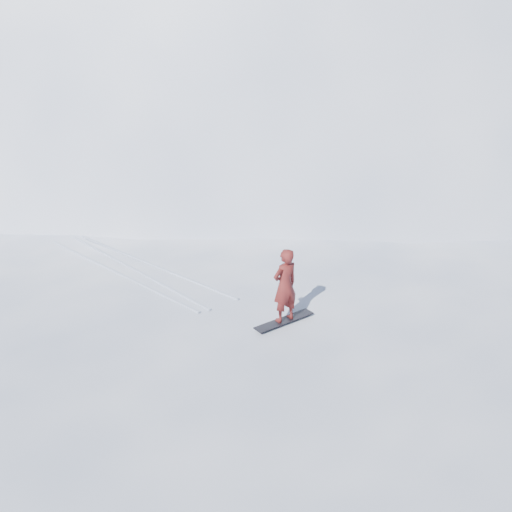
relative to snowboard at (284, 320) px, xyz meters
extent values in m
plane|color=white|center=(-1.20, -0.30, -2.41)|extent=(400.00, 400.00, 0.00)
ellipsoid|color=white|center=(-0.20, 2.70, -2.41)|extent=(36.00, 28.00, 4.80)
ellipsoid|color=white|center=(20.80, 25.70, -2.41)|extent=(60.00, 56.00, 56.00)
ellipsoid|color=white|center=(8.80, 19.70, -2.41)|extent=(28.00, 24.00, 18.00)
ellipsoid|color=white|center=(-3.20, 5.70, -2.41)|extent=(7.00, 6.30, 1.00)
ellipsoid|color=white|center=(5.80, 3.70, -2.41)|extent=(4.00, 3.60, 0.60)
cube|color=black|center=(0.00, 0.00, 0.00)|extent=(1.39, 0.28, 0.02)
imported|color=maroon|center=(0.00, 0.00, 0.79)|extent=(0.58, 0.38, 1.56)
cube|color=silver|center=(-1.86, 4.25, 0.01)|extent=(1.30, 5.88, 0.04)
cube|color=silver|center=(-1.45, 4.25, 0.01)|extent=(0.97, 5.94, 0.04)
cube|color=silver|center=(-0.97, 4.25, 0.01)|extent=(1.53, 5.83, 0.04)
camera|label=1|loc=(-6.37, -8.02, 5.73)|focal=40.00mm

